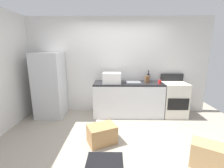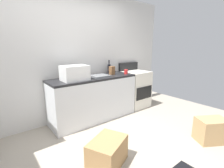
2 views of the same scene
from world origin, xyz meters
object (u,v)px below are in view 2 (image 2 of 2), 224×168
wine_bottle (109,68)px  coffee_mug (126,72)px  cardboard_box_medium (211,130)px  knife_block (112,70)px  stove_oven (135,88)px  microwave (75,73)px  cardboard_box_large (107,152)px

wine_bottle → coffee_mug: wine_bottle is taller
wine_bottle → cardboard_box_medium: bearing=-77.4°
wine_bottle → knife_block: 0.21m
wine_bottle → stove_oven: bearing=-17.9°
wine_bottle → coffee_mug: bearing=-58.0°
microwave → cardboard_box_large: size_ratio=0.90×
microwave → knife_block: bearing=5.2°
cardboard_box_large → cardboard_box_medium: bearing=-20.3°
coffee_mug → wine_bottle: bearing=122.0°
stove_oven → microwave: microwave is taller
microwave → knife_block: (0.92, 0.08, -0.05)m
stove_oven → cardboard_box_large: stove_oven is taller
cardboard_box_large → cardboard_box_medium: size_ratio=1.11×
knife_block → cardboard_box_medium: 2.14m
wine_bottle → cardboard_box_medium: (0.47, -2.11, -0.82)m
wine_bottle → cardboard_box_medium: 2.31m
microwave → coffee_mug: bearing=-2.9°
coffee_mug → cardboard_box_medium: size_ratio=0.22×
cardboard_box_medium → knife_block: bearing=105.8°
stove_oven → wine_bottle: (-0.66, 0.21, 0.54)m
microwave → cardboard_box_large: 1.50m
cardboard_box_medium → stove_oven: bearing=84.3°
coffee_mug → cardboard_box_large: 1.96m
cardboard_box_medium → microwave: bearing=128.7°
stove_oven → cardboard_box_large: size_ratio=2.16×
wine_bottle → coffee_mug: size_ratio=3.00×
microwave → cardboard_box_medium: 2.49m
cardboard_box_large → cardboard_box_medium: 1.74m
microwave → coffee_mug: microwave is taller
knife_block → cardboard_box_medium: size_ratio=0.39×
microwave → wine_bottle: bearing=16.0°
microwave → cardboard_box_medium: (1.46, -1.82, -0.84)m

